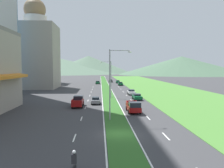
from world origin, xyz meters
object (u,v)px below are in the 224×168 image
Objects in this scene: car_1 at (111,81)px; car_3 at (96,100)px; car_2 at (118,82)px; motorcycle_rider at (74,164)px; car_5 at (98,82)px; car_4 at (121,84)px; street_lamp_mid at (110,77)px; street_lamp_near at (112,80)px; pickup_truck_1 at (78,102)px; car_7 at (137,97)px; pickup_truck_0 at (134,107)px; car_6 at (131,92)px.

car_3 is at bearing -5.20° from car_1.
car_3 reaches higher than car_2.
motorcycle_rider reaches higher than car_3.
motorcycle_rider is (-0.75, -92.08, -0.01)m from car_5.
car_4 is at bearing -0.16° from car_2.
street_lamp_mid is at bearing -175.86° from car_5.
street_lamp_mid is 40.23m from car_4.
pickup_truck_1 is (-6.14, 12.19, -4.92)m from street_lamp_near.
car_4 is 0.87× the size of car_7.
car_2 is 1.13× the size of car_4.
motorcycle_rider is at bearing 179.53° from car_5.
car_7 is (0.02, -43.80, -0.05)m from car_4.
pickup_truck_0 is (3.97, 5.53, -4.92)m from street_lamp_near.
car_2 is 48.70m from car_6.
car_3 is at bearing 99.90° from street_lamp_near.
street_lamp_near reaches higher than car_5.
car_2 is 1.13× the size of car_3.
pickup_truck_1 is (-10.00, -75.06, 0.20)m from car_1.
car_6 is 0.86× the size of pickup_truck_0.
car_1 reaches higher than car_6.
car_2 reaches higher than car_6.
car_7 is at bearing -0.26° from car_6.
car_1 is 72.17m from car_3.
car_4 is (3.27, -22.28, -0.00)m from car_1.
car_7 is (10.02, -54.22, -0.02)m from car_5.
car_1 is at bearing -7.59° from pickup_truck_1.
car_4 is 33.41m from car_6.
street_lamp_mid is at bearing -9.20° from car_4.
car_3 is at bearing -47.34° from pickup_truck_1.
street_lamp_near is 1.91× the size of pickup_truck_0.
car_7 is at bearing -55.93° from pickup_truck_1.
motorcycle_rider reaches higher than car_5.
car_7 is at bearing 71.34° from street_lamp_near.
car_5 is 63.29m from pickup_truck_1.
street_lamp_near reaches higher than motorcycle_rider.
motorcycle_rider is at bearing -18.88° from pickup_truck_0.
car_1 is 55.79m from car_6.
car_1 is 0.98× the size of car_5.
street_lamp_near is at bearing -177.82° from car_5.
street_lamp_mid is at bearing -2.89° from car_1.
car_7 is (-0.05, -10.38, -0.01)m from car_6.
car_3 is at bearing -179.82° from car_5.
car_1 is at bearing -176.57° from car_6.
street_lamp_mid is (0.74, 25.52, -0.51)m from street_lamp_near.
motorcycle_rider is at bearing -12.65° from car_6.
car_1 is 0.82× the size of pickup_truck_1.
car_4 is at bearing 8.36° from car_1.
pickup_truck_0 is (6.85, -69.87, 0.22)m from car_5.
car_3 is 1.00× the size of car_4.
street_lamp_near is 32.78m from car_6.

